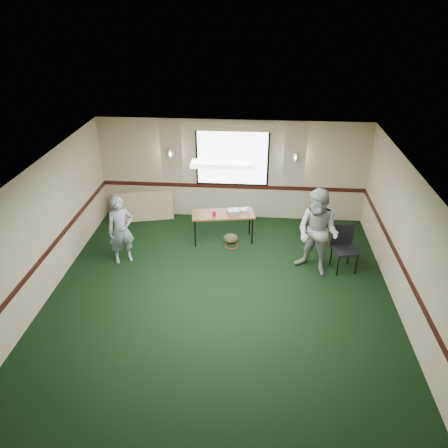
# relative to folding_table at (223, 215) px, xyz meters

# --- Properties ---
(ground) EXTENTS (8.00, 8.00, 0.00)m
(ground) POSITION_rel_folding_table_xyz_m (0.13, -2.66, -0.70)
(ground) COLOR black
(ground) RESTS_ON ground
(room_shell) EXTENTS (8.00, 8.02, 8.00)m
(room_shell) POSITION_rel_folding_table_xyz_m (0.13, -0.54, 0.88)
(room_shell) COLOR tan
(room_shell) RESTS_ON ground
(folding_table) EXTENTS (1.59, 0.85, 0.75)m
(folding_table) POSITION_rel_folding_table_xyz_m (0.00, 0.00, 0.00)
(folding_table) COLOR brown
(folding_table) RESTS_ON ground
(projector) EXTENTS (0.34, 0.31, 0.10)m
(projector) POSITION_rel_folding_table_xyz_m (0.25, 0.03, 0.10)
(projector) COLOR gray
(projector) RESTS_ON folding_table
(game_console) EXTENTS (0.27, 0.25, 0.05)m
(game_console) POSITION_rel_folding_table_xyz_m (0.51, 0.19, 0.08)
(game_console) COLOR white
(game_console) RESTS_ON folding_table
(red_cup) EXTENTS (0.09, 0.09, 0.13)m
(red_cup) POSITION_rel_folding_table_xyz_m (-0.20, -0.14, 0.12)
(red_cup) COLOR red
(red_cup) RESTS_ON folding_table
(water_bottle) EXTENTS (0.06, 0.06, 0.21)m
(water_bottle) POSITION_rel_folding_table_xyz_m (0.60, -0.04, 0.16)
(water_bottle) COLOR #8ECBE8
(water_bottle) RESTS_ON folding_table
(duffel_bag) EXTENTS (0.42, 0.35, 0.25)m
(duffel_bag) POSITION_rel_folding_table_xyz_m (0.20, -0.11, -0.57)
(duffel_bag) COLOR #4E462C
(duffel_bag) RESTS_ON ground
(cable_coil) EXTENTS (0.33, 0.33, 0.02)m
(cable_coil) POSITION_rel_folding_table_xyz_m (0.23, -0.25, -0.69)
(cable_coil) COLOR red
(cable_coil) RESTS_ON ground
(folded_table) EXTENTS (1.58, 0.60, 0.80)m
(folded_table) POSITION_rel_folding_table_xyz_m (-2.22, 0.94, -0.30)
(folded_table) COLOR tan
(folded_table) RESTS_ON ground
(conference_chair) EXTENTS (0.60, 0.62, 1.03)m
(conference_chair) POSITION_rel_folding_table_xyz_m (2.76, -0.96, -0.10)
(conference_chair) COLOR black
(conference_chair) RESTS_ON ground
(person_left) EXTENTS (0.69, 0.61, 1.60)m
(person_left) POSITION_rel_folding_table_xyz_m (-2.21, -1.09, 0.10)
(person_left) COLOR teal
(person_left) RESTS_ON ground
(person_right) EXTENTS (1.21, 1.15, 1.96)m
(person_right) POSITION_rel_folding_table_xyz_m (2.12, -1.19, 0.28)
(person_right) COLOR #7FA0C6
(person_right) RESTS_ON ground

